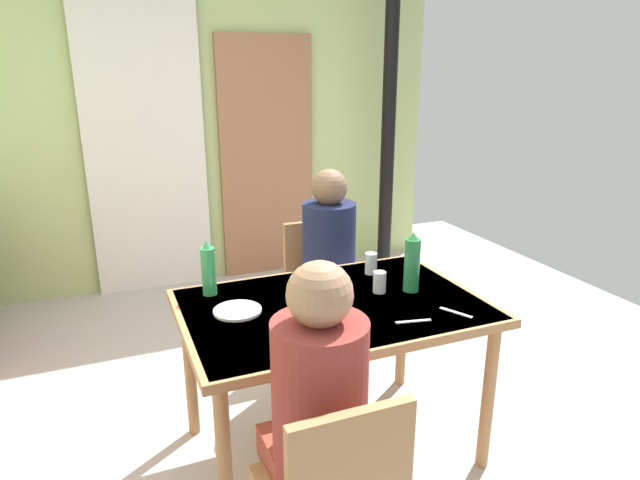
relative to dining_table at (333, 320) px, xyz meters
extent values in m
plane|color=#BFB4B2|center=(-0.22, 0.16, -0.68)|extent=(6.10, 6.10, 0.00)
cube|color=#BBCD84|center=(-0.22, 2.51, 0.75)|extent=(4.33, 0.10, 2.85)
cube|color=#9F6849|center=(0.45, 2.43, 0.32)|extent=(0.80, 0.05, 2.00)
cylinder|color=black|center=(1.46, 2.16, 0.75)|extent=(0.12, 0.12, 2.85)
cube|color=white|center=(-0.52, 2.41, 0.52)|extent=(0.90, 0.03, 2.39)
cube|color=#A67548|center=(0.00, 0.00, 0.06)|extent=(1.32, 0.88, 0.04)
cube|color=#EAA992|center=(0.00, 0.00, 0.08)|extent=(1.27, 0.85, 0.00)
cylinder|color=#A67548|center=(-0.59, -0.37, -0.32)|extent=(0.06, 0.06, 0.71)
cylinder|color=#A67548|center=(0.59, -0.37, -0.32)|extent=(0.06, 0.06, 0.71)
cylinder|color=#A67548|center=(-0.59, 0.37, -0.32)|extent=(0.06, 0.06, 0.71)
cylinder|color=#A67548|center=(0.59, 0.37, -0.32)|extent=(0.06, 0.06, 0.71)
cube|color=#A67548|center=(-0.34, -0.90, -0.02)|extent=(0.38, 0.04, 0.42)
cube|color=#A67548|center=(0.27, 0.72, -0.23)|extent=(0.40, 0.40, 0.04)
cube|color=#A67548|center=(0.27, 0.90, -0.02)|extent=(0.38, 0.04, 0.42)
cylinder|color=#A67548|center=(0.44, 0.55, -0.47)|extent=(0.04, 0.04, 0.41)
cylinder|color=#A67548|center=(0.10, 0.55, -0.47)|extent=(0.04, 0.04, 0.41)
cylinder|color=#A67548|center=(0.44, 0.89, -0.47)|extent=(0.04, 0.04, 0.41)
cylinder|color=#A67548|center=(0.10, 0.89, -0.47)|extent=(0.04, 0.04, 0.41)
cube|color=brown|center=(-0.34, -0.56, -0.17)|extent=(0.30, 0.22, 0.12)
cylinder|color=maroon|center=(-0.34, -0.67, 0.09)|extent=(0.30, 0.30, 0.52)
sphere|color=#A87A5B|center=(-0.34, -0.67, 0.44)|extent=(0.20, 0.20, 0.20)
cube|color=#1E204B|center=(0.27, 0.56, -0.17)|extent=(0.30, 0.22, 0.12)
cylinder|color=#1E2347|center=(0.27, 0.67, 0.09)|extent=(0.30, 0.30, 0.52)
sphere|color=#846047|center=(0.27, 0.67, 0.44)|extent=(0.20, 0.20, 0.20)
cylinder|color=#278348|center=(0.39, 0.00, 0.20)|extent=(0.07, 0.07, 0.25)
cone|color=green|center=(0.39, 0.00, 0.35)|extent=(0.05, 0.05, 0.04)
cylinder|color=#339F58|center=(-0.48, 0.31, 0.19)|extent=(0.06, 0.06, 0.22)
cone|color=#389A57|center=(-0.48, 0.31, 0.32)|extent=(0.05, 0.05, 0.03)
cylinder|color=silver|center=(0.05, 0.20, 0.11)|extent=(0.17, 0.17, 0.05)
cylinder|color=white|center=(-0.05, -0.15, 0.08)|extent=(0.22, 0.22, 0.01)
cylinder|color=white|center=(-0.41, 0.08, 0.08)|extent=(0.21, 0.21, 0.01)
cylinder|color=silver|center=(0.25, 0.04, 0.13)|extent=(0.06, 0.06, 0.10)
cylinder|color=silver|center=(0.32, 0.27, 0.13)|extent=(0.06, 0.06, 0.11)
cube|color=silver|center=(0.44, -0.29, 0.08)|extent=(0.08, 0.14, 0.00)
cube|color=silver|center=(0.23, -0.29, 0.08)|extent=(0.15, 0.05, 0.00)
camera|label=1|loc=(-0.90, -2.03, 1.08)|focal=30.88mm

